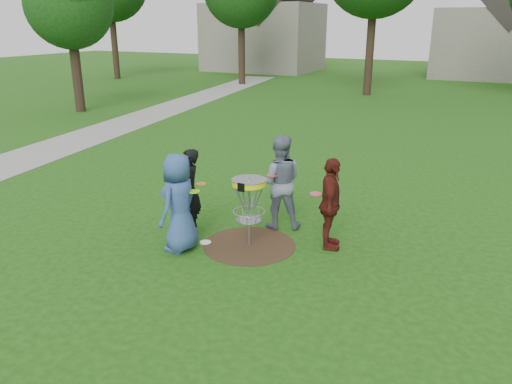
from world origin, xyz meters
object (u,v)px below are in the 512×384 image
at_px(player_blue, 179,203).
at_px(player_black, 190,191).
at_px(player_grey, 279,182).
at_px(player_maroon, 330,204).
at_px(disc_golf_basket, 249,196).

distance_m(player_blue, player_black, 0.90).
distance_m(player_black, player_grey, 1.83).
relative_size(player_black, player_maroon, 0.98).
height_order(player_blue, player_grey, player_grey).
relative_size(player_black, disc_golf_basket, 1.25).
bearing_deg(disc_golf_basket, player_grey, 82.77).
relative_size(player_blue, player_grey, 0.95).
relative_size(player_grey, disc_golf_basket, 1.43).
bearing_deg(player_blue, player_grey, 147.61).
relative_size(player_maroon, disc_golf_basket, 1.28).
bearing_deg(player_grey, player_maroon, 132.48).
xyz_separation_m(player_blue, player_maroon, (2.50, 1.29, -0.05)).
height_order(player_grey, player_maroon, player_grey).
bearing_deg(player_blue, player_maroon, 119.01).
height_order(player_blue, player_black, player_blue).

